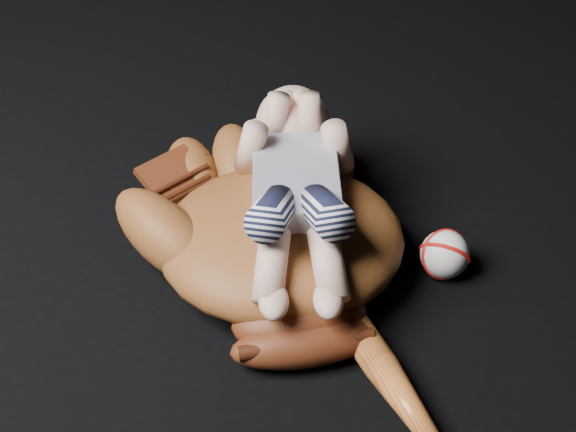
{
  "coord_description": "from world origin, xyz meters",
  "views": [
    {
      "loc": [
        0.05,
        -0.72,
        0.86
      ],
      "look_at": [
        -0.02,
        0.2,
        0.08
      ],
      "focal_mm": 55.0,
      "sensor_mm": 36.0,
      "label": 1
    }
  ],
  "objects_px": {
    "newborn_baby": "(297,190)",
    "baseball_glove": "(281,230)",
    "baseball_bat": "(392,382)",
    "baseball": "(445,254)"
  },
  "relations": [
    {
      "from": "newborn_baby",
      "to": "baseball",
      "type": "bearing_deg",
      "value": -5.29
    },
    {
      "from": "newborn_baby",
      "to": "baseball_glove",
      "type": "bearing_deg",
      "value": -156.37
    },
    {
      "from": "newborn_baby",
      "to": "baseball_bat",
      "type": "height_order",
      "value": "newborn_baby"
    },
    {
      "from": "baseball_glove",
      "to": "newborn_baby",
      "type": "bearing_deg",
      "value": 14.57
    },
    {
      "from": "baseball",
      "to": "newborn_baby",
      "type": "bearing_deg",
      "value": -179.43
    },
    {
      "from": "baseball_glove",
      "to": "baseball",
      "type": "xyz_separation_m",
      "value": [
        0.22,
        0.01,
        -0.04
      ]
    },
    {
      "from": "baseball",
      "to": "baseball_bat",
      "type": "bearing_deg",
      "value": -108.96
    },
    {
      "from": "baseball_glove",
      "to": "baseball_bat",
      "type": "bearing_deg",
      "value": -68.75
    },
    {
      "from": "newborn_baby",
      "to": "baseball_bat",
      "type": "bearing_deg",
      "value": -64.85
    },
    {
      "from": "baseball_glove",
      "to": "baseball_bat",
      "type": "height_order",
      "value": "baseball_glove"
    }
  ]
}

